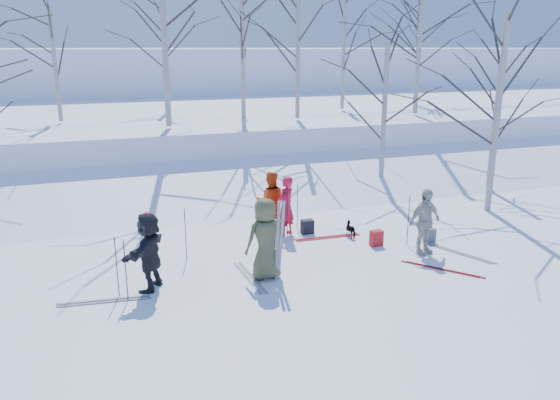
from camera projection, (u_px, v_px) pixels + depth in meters
name	position (u px, v px, depth m)	size (l,w,h in m)	color
ground	(301.00, 267.00, 13.19)	(120.00, 120.00, 0.00)	white
snow_ramp	(229.00, 192.00, 19.50)	(70.00, 9.50, 1.40)	white
snow_plateau	(180.00, 129.00, 28.34)	(70.00, 18.00, 2.20)	white
far_hill	(139.00, 84.00, 47.11)	(90.00, 30.00, 6.00)	white
skier_olive_center	(265.00, 239.00, 12.36)	(0.93, 0.60, 1.90)	#4D4F2F
skier_red_north	(286.00, 206.00, 15.27)	(0.62, 0.41, 1.70)	red
skier_redor_behind	(271.00, 201.00, 15.66)	(0.84, 0.66, 1.73)	#D24410
skier_red_seated	(148.00, 230.00, 14.40)	(0.63, 0.36, 0.98)	red
skier_cream_east	(425.00, 222.00, 13.89)	(1.00, 0.42, 1.71)	beige
skier_grey_west	(149.00, 251.00, 11.82)	(1.62, 0.52, 1.75)	black
dog	(352.00, 229.00, 15.26)	(0.24, 0.52, 0.44)	black
upright_ski_left	(278.00, 241.00, 12.22)	(0.07, 0.02, 1.90)	silver
upright_ski_right	(281.00, 241.00, 12.23)	(0.07, 0.02, 1.90)	silver
ski_pair_a	(104.00, 301.00, 11.43)	(1.91, 0.43, 0.02)	silver
ski_pair_b	(442.00, 269.00, 13.06)	(1.34, 1.61, 0.02)	#A4171F
ski_pair_c	(460.00, 253.00, 14.07)	(0.90, 1.84, 0.02)	silver
ski_pair_d	(328.00, 237.00, 15.25)	(1.91, 0.29, 0.02)	#A4171F
ski_pair_e	(250.00, 277.00, 12.61)	(0.29, 1.91, 0.02)	silver
ski_pole_a	(421.00, 223.00, 14.38)	(0.02, 0.02, 1.34)	black
ski_pole_b	(408.00, 220.00, 14.60)	(0.02, 0.02, 1.34)	black
ski_pole_c	(275.00, 238.00, 13.27)	(0.02, 0.02, 1.34)	black
ski_pole_d	(117.00, 267.00, 11.50)	(0.02, 0.02, 1.34)	black
ski_pole_e	(149.00, 262.00, 11.78)	(0.02, 0.02, 1.34)	black
ski_pole_f	(186.00, 234.00, 13.49)	(0.02, 0.02, 1.34)	black
ski_pole_g	(287.00, 214.00, 15.14)	(0.02, 0.02, 1.34)	black
ski_pole_h	(126.00, 270.00, 11.32)	(0.02, 0.02, 1.34)	black
ski_pole_i	(297.00, 207.00, 15.84)	(0.02, 0.02, 1.34)	black
backpack_red	(376.00, 238.00, 14.60)	(0.32, 0.22, 0.42)	red
backpack_grey	(429.00, 235.00, 14.86)	(0.30, 0.20, 0.38)	#56585E
backpack_dark	(307.00, 227.00, 15.56)	(0.34, 0.24, 0.40)	black
birch_plateau_c	(418.00, 50.00, 28.98)	(4.45, 4.45, 5.50)	silver
birch_plateau_d	(418.00, 52.00, 28.13)	(4.38, 4.38, 5.40)	silver
birch_plateau_e	(298.00, 54.00, 22.70)	(4.29, 4.29, 5.28)	silver
birch_plateau_f	(163.00, 21.00, 20.01)	(5.98, 5.98, 7.68)	silver
birch_plateau_g	(55.00, 65.00, 21.83)	(3.75, 3.75, 4.49)	silver
birch_plateau_h	(420.00, 35.00, 24.14)	(5.40, 5.40, 6.86)	silver
birch_plateau_i	(242.00, 54.00, 22.76)	(4.31, 4.31, 5.30)	silver
birch_plateau_j	(344.00, 55.00, 26.28)	(4.17, 4.17, 5.10)	silver
birch_plateau_k	(166.00, 52.00, 25.77)	(4.36, 4.36, 5.37)	silver
birch_edge_b	(497.00, 116.00, 16.97)	(4.89, 4.89, 6.13)	silver
birch_edge_c	(494.00, 127.00, 19.71)	(3.90, 3.90, 4.72)	silver
birch_edge_e	(384.00, 119.00, 19.58)	(4.31, 4.31, 5.29)	silver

